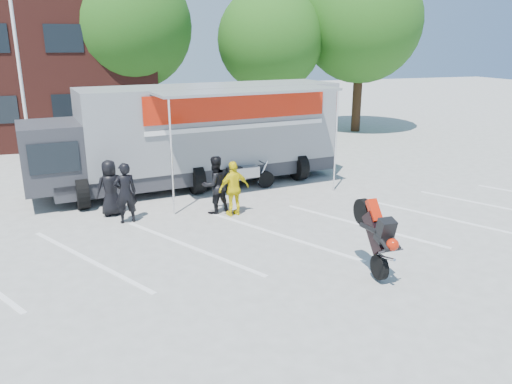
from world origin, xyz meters
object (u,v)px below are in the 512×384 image
tree_mid (270,40)px  transporter_truck (200,184)px  stunt_bike_rider (364,269)px  spectator_leather_a (110,188)px  parked_motorcycle (248,190)px  spectator_leather_b (125,193)px  tree_left (129,27)px  spectator_hivis (234,189)px  tree_right (361,22)px  flagpole (23,36)px  spectator_leather_c (215,185)px

tree_mid → transporter_truck: bearing=-123.9°
stunt_bike_rider → spectator_leather_a: 7.58m
parked_motorcycle → spectator_leather_b: (-4.16, -1.95, 0.86)m
tree_left → spectator_leather_b: tree_left is taller
spectator_leather_a → stunt_bike_rider: bearing=119.5°
transporter_truck → spectator_leather_b: size_ratio=6.32×
stunt_bike_rider → spectator_hivis: spectator_hivis is taller
stunt_bike_rider → spectator_leather_a: spectator_leather_a is taller
tree_right → spectator_leather_a: (-13.88, -10.43, -5.06)m
flagpole → transporter_truck: bearing=-32.4°
transporter_truck → spectator_hivis: transporter_truck is taller
parked_motorcycle → tree_mid: bearing=-29.4°
tree_left → transporter_truck: (1.28, -9.51, -5.57)m
tree_left → spectator_leather_a: 12.98m
tree_mid → stunt_bike_rider: 17.63m
tree_right → parked_motorcycle: tree_right is taller
spectator_leather_c → tree_left: bearing=-102.7°
tree_mid → tree_right: tree_right is taller
tree_right → spectator_leather_c: 16.45m
spectator_leather_b → tree_left: bearing=-104.3°
tree_left → spectator_leather_c: size_ratio=5.07×
flagpole → tree_mid: flagpole is taller
transporter_truck → parked_motorcycle: transporter_truck is taller
flagpole → stunt_bike_rider: 14.61m
flagpole → tree_mid: 12.31m
flagpole → parked_motorcycle: flagpole is taller
tree_mid → spectator_hivis: tree_mid is taller
tree_left → stunt_bike_rider: bearing=-79.6°
tree_left → spectator_leather_a: size_ratio=5.26×
tree_right → spectator_hivis: 16.44m
tree_right → spectator_leather_b: 18.26m
transporter_truck → flagpole: bearing=140.2°
tree_mid → flagpole: bearing=-156.0°
transporter_truck → stunt_bike_rider: size_ratio=6.01×
tree_right → spectator_leather_a: size_ratio=5.56×
stunt_bike_rider → spectator_leather_b: bearing=135.1°
spectator_leather_c → spectator_hivis: spectator_leather_c is taller
spectator_leather_a → spectator_leather_b: bearing=102.1°
tree_mid → transporter_truck: size_ratio=0.71×
spectator_leather_b → spectator_hivis: spectator_leather_b is taller
transporter_truck → spectator_leather_b: bearing=-138.5°
tree_right → parked_motorcycle: (-9.35, -9.25, -5.88)m
spectator_leather_a → tree_right: bearing=-156.1°
tree_left → transporter_truck: 11.09m
tree_right → spectator_leather_b: size_ratio=5.33×
flagpole → tree_mid: (11.24, 5.00, -0.11)m
spectator_leather_b → spectator_hivis: 3.04m
stunt_bike_rider → spectator_leather_b: spectator_leather_b is taller
parked_motorcycle → spectator_leather_b: spectator_leather_b is taller
tree_mid → transporter_truck: 11.39m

